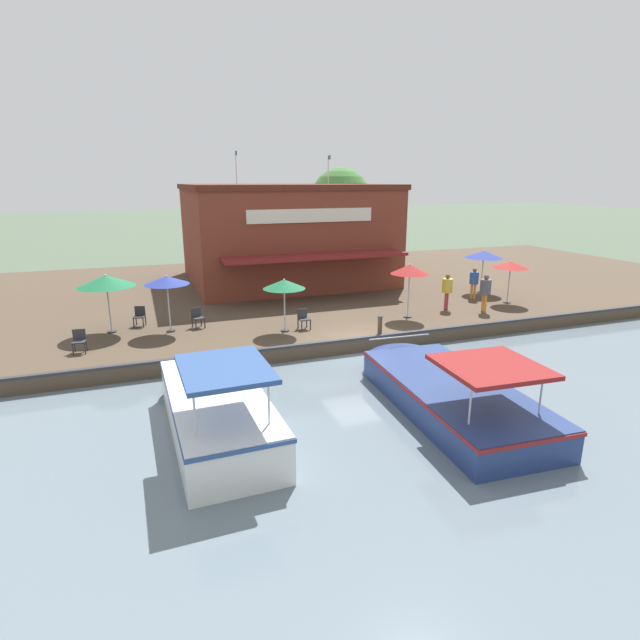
% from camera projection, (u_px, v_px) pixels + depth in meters
% --- Properties ---
extents(ground_plane, '(220.00, 220.00, 0.00)m').
position_uv_depth(ground_plane, '(360.00, 355.00, 19.85)').
color(ground_plane, '#4C5B47').
extents(quay_deck, '(22.00, 56.00, 0.60)m').
position_uv_depth(quay_deck, '(283.00, 292.00, 29.71)').
color(quay_deck, '#4C3D2D').
rests_on(quay_deck, ground).
extents(quay_edge_fender, '(0.20, 50.40, 0.10)m').
position_uv_depth(quay_edge_fender, '(360.00, 338.00, 19.76)').
color(quay_edge_fender, '#2D2D33').
rests_on(quay_edge_fender, quay_deck).
extents(waterfront_restaurant, '(11.84, 11.70, 7.75)m').
position_uv_depth(waterfront_restaurant, '(285.00, 233.00, 30.91)').
color(waterfront_restaurant, brown).
rests_on(waterfront_restaurant, quay_deck).
extents(patio_umbrella_far_corner, '(1.72, 1.72, 2.49)m').
position_uv_depth(patio_umbrella_far_corner, '(410.00, 269.00, 22.41)').
color(patio_umbrella_far_corner, '#B7B7B7').
rests_on(patio_umbrella_far_corner, quay_deck).
extents(patio_umbrella_mid_patio_left, '(1.81, 1.81, 2.38)m').
position_uv_depth(patio_umbrella_mid_patio_left, '(167.00, 280.00, 20.27)').
color(patio_umbrella_mid_patio_left, '#B7B7B7').
rests_on(patio_umbrella_mid_patio_left, quay_deck).
extents(patio_umbrella_near_quay_edge, '(1.78, 1.78, 2.18)m').
position_uv_depth(patio_umbrella_near_quay_edge, '(511.00, 265.00, 25.18)').
color(patio_umbrella_near_quay_edge, '#B7B7B7').
rests_on(patio_umbrella_near_quay_edge, quay_deck).
extents(patio_umbrella_back_row, '(1.74, 1.74, 2.24)m').
position_uv_depth(patio_umbrella_back_row, '(284.00, 284.00, 20.33)').
color(patio_umbrella_back_row, '#B7B7B7').
rests_on(patio_umbrella_back_row, quay_deck).
extents(patio_umbrella_mid_patio_right, '(2.07, 2.07, 2.39)m').
position_uv_depth(patio_umbrella_mid_patio_right, '(484.00, 254.00, 27.55)').
color(patio_umbrella_mid_patio_right, '#B7B7B7').
rests_on(patio_umbrella_mid_patio_right, quay_deck).
extents(patio_umbrella_by_entrance, '(2.29, 2.29, 2.45)m').
position_uv_depth(patio_umbrella_by_entrance, '(106.00, 281.00, 20.14)').
color(patio_umbrella_by_entrance, '#B7B7B7').
rests_on(patio_umbrella_by_entrance, quay_deck).
extents(cafe_chair_mid_patio, '(0.54, 0.54, 0.85)m').
position_uv_depth(cafe_chair_mid_patio, '(197.00, 317.00, 21.31)').
color(cafe_chair_mid_patio, '#2D2D33').
rests_on(cafe_chair_mid_patio, quay_deck).
extents(cafe_chair_facing_river, '(0.54, 0.54, 0.85)m').
position_uv_depth(cafe_chair_facing_river, '(140.00, 315.00, 21.54)').
color(cafe_chair_facing_river, '#2D2D33').
rests_on(cafe_chair_facing_river, quay_deck).
extents(cafe_chair_under_first_umbrella, '(0.47, 0.47, 0.85)m').
position_uv_depth(cafe_chair_under_first_umbrella, '(79.00, 340.00, 18.20)').
color(cafe_chair_under_first_umbrella, '#2D2D33').
rests_on(cafe_chair_under_first_umbrella, quay_deck).
extents(cafe_chair_beside_entrance, '(0.48, 0.48, 0.85)m').
position_uv_depth(cafe_chair_beside_entrance, '(303.00, 318.00, 21.13)').
color(cafe_chair_beside_entrance, '#2D2D33').
rests_on(cafe_chair_beside_entrance, quay_deck).
extents(person_mid_patio, '(0.47, 0.47, 1.64)m').
position_uv_depth(person_mid_patio, '(474.00, 280.00, 26.40)').
color(person_mid_patio, orange).
rests_on(person_mid_patio, quay_deck).
extents(person_at_quay_edge, '(0.50, 0.50, 1.75)m').
position_uv_depth(person_at_quay_edge, '(447.00, 287.00, 24.14)').
color(person_at_quay_edge, '#B23338').
rests_on(person_at_quay_edge, quay_deck).
extents(person_near_entrance, '(0.51, 0.51, 1.82)m').
position_uv_depth(person_near_entrance, '(485.00, 288.00, 23.65)').
color(person_near_entrance, orange).
rests_on(person_near_entrance, quay_deck).
extents(motorboat_fourth_along, '(8.24, 3.36, 2.08)m').
position_uv_depth(motorboat_fourth_along, '(441.00, 386.00, 15.29)').
color(motorboat_fourth_along, navy).
rests_on(motorboat_fourth_along, river_water).
extents(motorboat_far_downstream, '(7.14, 2.55, 2.46)m').
position_uv_depth(motorboat_far_downstream, '(213.00, 401.00, 13.86)').
color(motorboat_far_downstream, white).
rests_on(motorboat_far_downstream, river_water).
extents(mooring_post, '(0.22, 0.22, 0.81)m').
position_uv_depth(mooring_post, '(380.00, 325.00, 20.22)').
color(mooring_post, '#473323').
rests_on(mooring_post, quay_deck).
extents(tree_downstream_bank, '(4.48, 4.27, 7.00)m').
position_uv_depth(tree_downstream_bank, '(340.00, 200.00, 35.86)').
color(tree_downstream_bank, brown).
rests_on(tree_downstream_bank, quay_deck).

